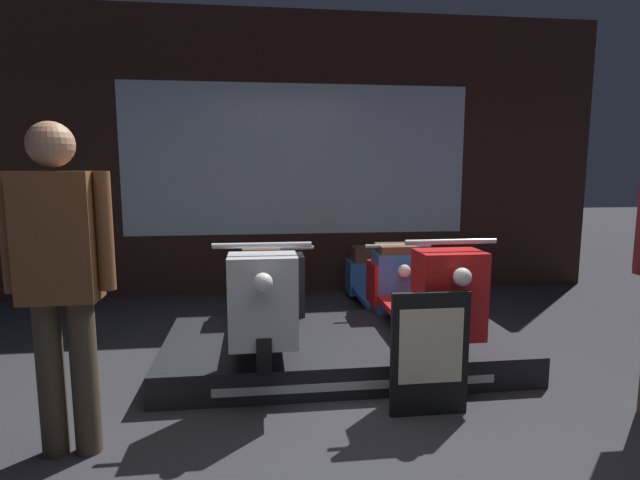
% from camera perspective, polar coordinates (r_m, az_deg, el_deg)
% --- Properties ---
extents(ground_plane, '(30.00, 30.00, 0.00)m').
position_cam_1_polar(ground_plane, '(2.89, 3.41, -21.92)').
color(ground_plane, '#2D2D33').
extents(shop_wall_back, '(7.16, 0.09, 3.20)m').
position_cam_1_polar(shop_wall_back, '(5.83, -2.55, 9.59)').
color(shop_wall_back, '#331E19').
rests_on(shop_wall_back, ground_plane).
extents(display_platform, '(2.58, 1.28, 0.21)m').
position_cam_1_polar(display_platform, '(3.85, 2.38, -12.26)').
color(display_platform, black).
rests_on(display_platform, ground_plane).
extents(scooter_display_left, '(0.58, 1.69, 0.80)m').
position_cam_1_polar(scooter_display_left, '(3.67, -6.61, -6.26)').
color(scooter_display_left, black).
rests_on(scooter_display_left, display_platform).
extents(scooter_display_right, '(0.58, 1.69, 0.80)m').
position_cam_1_polar(scooter_display_right, '(3.86, 11.00, -5.65)').
color(scooter_display_right, black).
rests_on(scooter_display_right, display_platform).
extents(scooter_backrow_0, '(0.58, 1.69, 0.80)m').
position_cam_1_polar(scooter_backrow_0, '(4.92, -4.95, -5.11)').
color(scooter_backrow_0, black).
rests_on(scooter_backrow_0, ground_plane).
extents(scooter_backrow_1, '(0.58, 1.69, 0.80)m').
position_cam_1_polar(scooter_backrow_1, '(5.06, 6.84, -4.76)').
color(scooter_backrow_1, black).
rests_on(scooter_backrow_1, ground_plane).
extents(person_left_browsing, '(0.52, 0.22, 1.67)m').
position_cam_1_polar(person_left_browsing, '(2.75, -27.58, -3.05)').
color(person_left_browsing, '#473828').
rests_on(person_left_browsing, ground_plane).
extents(price_sign_board, '(0.47, 0.04, 0.75)m').
position_cam_1_polar(price_sign_board, '(3.06, 12.43, -12.57)').
color(price_sign_board, black).
rests_on(price_sign_board, ground_plane).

